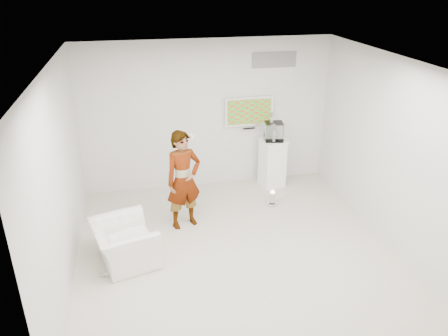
{
  "coord_description": "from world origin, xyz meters",
  "views": [
    {
      "loc": [
        -1.4,
        -5.76,
        4.12
      ],
      "look_at": [
        -0.05,
        0.6,
        1.19
      ],
      "focal_mm": 35.0,
      "sensor_mm": 36.0,
      "label": 1
    }
  ],
  "objects_px": {
    "person": "(184,180)",
    "pedestal": "(272,163)",
    "armchair": "(125,243)",
    "tv": "(249,111)",
    "floor_uplight": "(272,198)"
  },
  "relations": [
    {
      "from": "armchair",
      "to": "floor_uplight",
      "type": "xyz_separation_m",
      "value": [
        2.77,
        1.21,
        -0.17
      ]
    },
    {
      "from": "armchair",
      "to": "pedestal",
      "type": "height_order",
      "value": "pedestal"
    },
    {
      "from": "pedestal",
      "to": "floor_uplight",
      "type": "bearing_deg",
      "value": -106.47
    },
    {
      "from": "person",
      "to": "armchair",
      "type": "height_order",
      "value": "person"
    },
    {
      "from": "floor_uplight",
      "to": "armchair",
      "type": "bearing_deg",
      "value": -156.37
    },
    {
      "from": "armchair",
      "to": "pedestal",
      "type": "bearing_deg",
      "value": -70.07
    },
    {
      "from": "tv",
      "to": "floor_uplight",
      "type": "relative_size",
      "value": 3.17
    },
    {
      "from": "tv",
      "to": "person",
      "type": "bearing_deg",
      "value": -135.41
    },
    {
      "from": "person",
      "to": "pedestal",
      "type": "relative_size",
      "value": 1.74
    },
    {
      "from": "tv",
      "to": "armchair",
      "type": "height_order",
      "value": "tv"
    },
    {
      "from": "person",
      "to": "armchair",
      "type": "bearing_deg",
      "value": -159.0
    },
    {
      "from": "tv",
      "to": "pedestal",
      "type": "distance_m",
      "value": 1.18
    },
    {
      "from": "tv",
      "to": "floor_uplight",
      "type": "bearing_deg",
      "value": -81.13
    },
    {
      "from": "tv",
      "to": "floor_uplight",
      "type": "distance_m",
      "value": 1.84
    },
    {
      "from": "pedestal",
      "to": "tv",
      "type": "bearing_deg",
      "value": 145.97
    }
  ]
}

